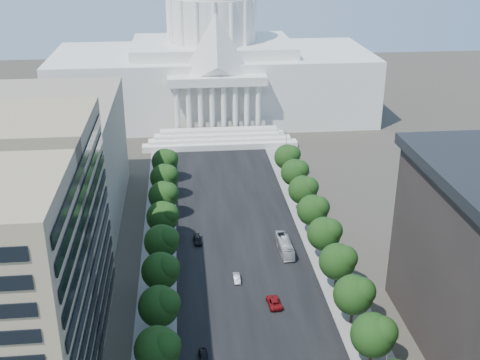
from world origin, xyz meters
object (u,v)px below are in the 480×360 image
object	(u,v)px
car_dark_a	(203,356)
car_silver	(237,278)
car_red	(274,302)
car_dark_b	(197,240)
city_bus	(285,246)

from	to	relation	value
car_dark_a	car_silver	distance (m)	25.58
car_silver	car_red	bearing A→B (deg)	-56.43
car_red	car_dark_b	distance (m)	30.47
car_silver	city_bus	distance (m)	16.61
car_dark_a	car_red	xyz separation A→B (m)	(14.66, 14.69, 0.08)
car_silver	city_bus	world-z (taller)	city_bus
car_dark_b	car_silver	bearing A→B (deg)	-70.55
car_dark_b	city_bus	size ratio (longest dim) A/B	0.41
car_silver	car_dark_a	bearing A→B (deg)	-109.28
car_dark_a	car_dark_b	xyz separation A→B (m)	(0.43, 41.63, -0.01)
car_dark_a	city_bus	size ratio (longest dim) A/B	0.36
car_dark_a	city_bus	distance (m)	40.91
car_dark_a	car_red	distance (m)	20.75
car_silver	car_dark_b	world-z (taller)	car_dark_b
car_red	city_bus	xyz separation A→B (m)	(5.70, 20.78, 0.77)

